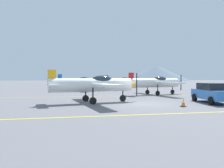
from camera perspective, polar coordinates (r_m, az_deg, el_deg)
The scene contains 11 objects.
ground_plane at distance 17.12m, azimuth 8.81°, elevation -5.23°, with size 400.00×400.00×0.00m, color slate.
apron_line_near at distance 12.70m, azimuth 16.46°, elevation -7.61°, with size 80.00×0.16×0.01m, color yellow.
apron_line_far at distance 24.31m, azimuth 2.66°, elevation -3.21°, with size 80.00×0.16×0.01m, color yellow.
airplane_near at distance 17.62m, azimuth -4.59°, elevation -0.12°, with size 7.80×8.92×2.67m.
airplane_mid at distance 26.70m, azimuth 11.63°, elevation 0.40°, with size 7.81×8.91×2.67m.
airplane_far at distance 35.43m, azimuth -8.30°, elevation 0.68°, with size 7.81×8.90×2.67m.
airplane_back at distance 46.09m, azimuth 2.78°, elevation 0.88°, with size 7.74×8.91×2.67m.
car_sedan at distance 19.34m, azimuth 25.31°, elevation -2.07°, with size 2.49×4.51×1.62m.
traffic_cone_front at distance 15.97m, azimuth 18.49°, elevation -4.74°, with size 0.36×0.36×0.59m.
traffic_cone_side at distance 26.43m, azimuth 25.07°, elevation -2.36°, with size 0.36×0.36×0.59m.
hill_centerleft at distance 181.08m, azimuth 11.70°, elevation 2.87°, with size 55.26×55.26×12.86m, color slate.
Camera 1 is at (-5.86, -15.96, 2.00)m, focal length 34.24 mm.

